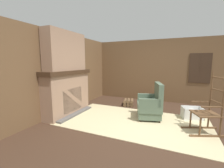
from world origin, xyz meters
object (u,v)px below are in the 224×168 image
at_px(laundry_basket, 192,113).
at_px(oil_lamp_vase, 58,68).
at_px(armchair, 151,106).
at_px(rocking_chair, 208,113).
at_px(storage_case, 76,68).
at_px(firewood_stack, 128,102).

relative_size(laundry_basket, oil_lamp_vase, 2.55).
bearing_deg(armchair, rocking_chair, 147.23).
xyz_separation_m(armchair, oil_lamp_vase, (-2.35, -0.88, 1.01)).
xyz_separation_m(rocking_chair, storage_case, (-3.60, 0.27, 0.92)).
distance_m(firewood_stack, storage_case, 2.18).
bearing_deg(firewood_stack, armchair, -46.49).
xyz_separation_m(firewood_stack, oil_lamp_vase, (-1.42, -1.86, 1.26)).
xyz_separation_m(armchair, laundry_basket, (1.04, 0.43, -0.20)).
xyz_separation_m(oil_lamp_vase, storage_case, (0.00, 0.78, -0.02)).
relative_size(firewood_stack, laundry_basket, 0.91).
bearing_deg(oil_lamp_vase, rocking_chair, 8.05).
height_order(rocking_chair, oil_lamp_vase, oil_lamp_vase).
relative_size(oil_lamp_vase, storage_case, 1.03).
bearing_deg(laundry_basket, armchair, -157.28).
relative_size(firewood_stack, storage_case, 2.39).
relative_size(rocking_chair, firewood_stack, 2.55).
height_order(firewood_stack, storage_case, storage_case).
bearing_deg(armchair, storage_case, -13.50).
xyz_separation_m(firewood_stack, laundry_basket, (1.96, -0.54, 0.05)).
relative_size(armchair, storage_case, 4.46).
bearing_deg(storage_case, laundry_basket, 9.10).
xyz_separation_m(laundry_basket, storage_case, (-3.39, -0.54, 1.20)).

